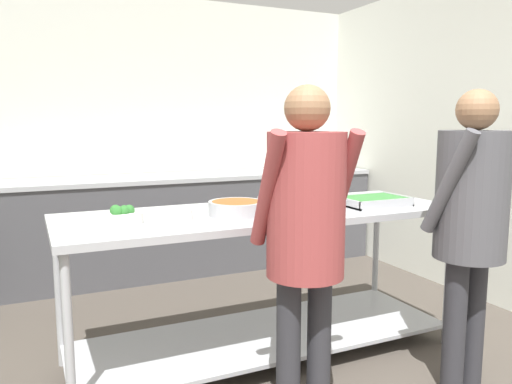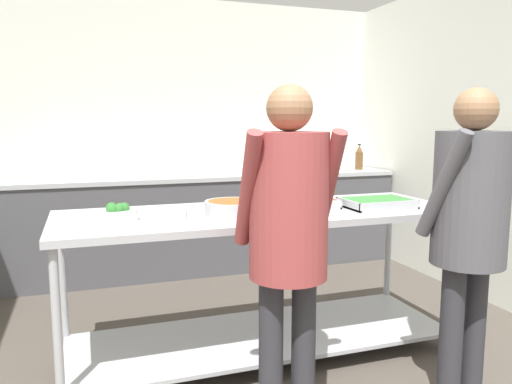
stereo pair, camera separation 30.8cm
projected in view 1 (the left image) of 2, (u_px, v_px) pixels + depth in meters
name	position (u px, v px, depth m)	size (l,w,h in m)	color
wall_rear	(154.00, 134.00, 4.97)	(4.41, 0.06, 2.65)	silver
wall_right	(468.00, 136.00, 4.14)	(0.06, 3.98, 2.65)	silver
back_counter	(165.00, 225.00, 4.75)	(4.25, 0.65, 0.94)	#4C4C51
serving_counter	(263.00, 258.00, 3.05)	(2.41, 0.84, 0.91)	#ADAFB5
broccoli_bowl	(123.00, 216.00, 2.62)	(0.21, 0.21, 0.10)	silver
plate_stack	(172.00, 215.00, 2.69)	(0.23, 0.23, 0.06)	white
sauce_pan	(237.00, 208.00, 2.85)	(0.46, 0.32, 0.08)	#ADAFB5
serving_tray_vegetables	(298.00, 202.00, 3.16)	(0.42, 0.33, 0.05)	#ADAFB5
serving_tray_roast	(373.00, 201.00, 3.20)	(0.42, 0.30, 0.05)	#ADAFB5
guest_serving_left	(306.00, 221.00, 2.31)	(0.47, 0.36, 1.61)	#2D2D33
guest_serving_right	(471.00, 210.00, 2.61)	(0.49, 0.37, 1.61)	#2D2D33
water_bottle	(336.00, 157.00, 5.41)	(0.08, 0.08, 0.27)	brown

